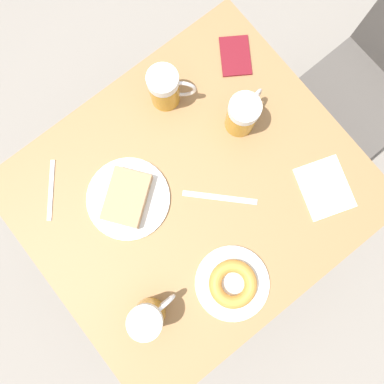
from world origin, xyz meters
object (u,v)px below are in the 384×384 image
beer_mug_center (148,317)px  napkin_folded (325,188)px  chair (379,80)px  beer_mug_left (243,114)px  plate_with_cake (128,198)px  beer_mug_right (165,88)px  fork (51,190)px  plate_with_donut (233,284)px  passport_near_edge (235,56)px  knife (220,198)px

beer_mug_center → napkin_folded: 0.60m
chair → beer_mug_center: bearing=-85.0°
chair → beer_mug_left: (-0.15, -0.57, 0.29)m
chair → plate_with_cake: 1.00m
chair → beer_mug_right: beer_mug_right is taller
plate_with_cake → fork: plate_with_cake is taller
plate_with_donut → passport_near_edge: (-0.51, 0.43, -0.01)m
fork → plate_with_cake: bearing=45.2°
plate_with_donut → passport_near_edge: bearing=139.9°
napkin_folded → passport_near_edge: passport_near_edge is taller
fork → beer_mug_right: bearing=91.8°
plate_with_donut → passport_near_edge: 0.67m
beer_mug_center → knife: bearing=110.6°
plate_with_cake → passport_near_edge: plate_with_cake is taller
chair → plate_with_cake: chair is taller
beer_mug_left → knife: beer_mug_left is taller
plate_with_cake → fork: size_ratio=1.64×
passport_near_edge → napkin_folded: bearing=-6.6°
beer_mug_left → beer_mug_center: size_ratio=1.00×
plate_with_cake → beer_mug_left: beer_mug_left is taller
chair → fork: (-0.33, -1.12, 0.22)m
plate_with_cake → beer_mug_left: bearing=86.8°
napkin_folded → knife: size_ratio=1.19×
beer_mug_left → beer_mug_right: same height
plate_with_cake → beer_mug_left: 0.40m
plate_with_donut → beer_mug_center: (-0.08, -0.22, 0.05)m
beer_mug_center → napkin_folded: bearing=86.7°
plate_with_donut → napkin_folded: plate_with_donut is taller
beer_mug_center → napkin_folded: beer_mug_center is taller
chair → beer_mug_center: (0.12, -1.10, 0.29)m
beer_mug_left → fork: beer_mug_left is taller
plate_with_cake → napkin_folded: 0.56m
plate_with_donut → beer_mug_right: size_ratio=1.51×
beer_mug_left → knife: 0.24m
passport_near_edge → fork: bearing=-91.0°
plate_with_cake → beer_mug_center: bearing=-25.9°
chair → beer_mug_right: (-0.34, -0.69, 0.29)m
beer_mug_center → knife: (-0.13, 0.35, -0.07)m
beer_mug_center → knife: size_ratio=0.83×
fork → knife: (0.32, 0.36, -0.00)m
beer_mug_center → fork: beer_mug_center is taller
beer_mug_center → fork: size_ratio=0.94×
beer_mug_center → beer_mug_right: (-0.46, 0.41, 0.00)m
knife → passport_near_edge: bearing=134.8°
fork → knife: bearing=49.0°
knife → chair: bearing=89.1°
plate_with_cake → beer_mug_right: (-0.17, 0.27, 0.05)m
beer_mug_right → napkin_folded: size_ratio=0.70×
plate_with_donut → fork: plate_with_donut is taller
plate_with_donut → passport_near_edge: plate_with_donut is taller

